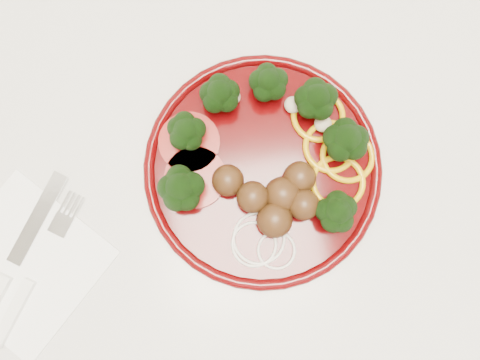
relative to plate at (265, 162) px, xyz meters
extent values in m
cube|color=silver|center=(0.16, -0.01, -0.49)|extent=(2.40, 0.60, 0.87)
cube|color=silver|center=(0.16, -0.01, -0.04)|extent=(2.40, 0.60, 0.03)
cylinder|color=#400304|center=(0.00, -0.01, -0.01)|extent=(0.29, 0.29, 0.01)
torus|color=#400304|center=(0.00, -0.01, -0.01)|extent=(0.29, 0.29, 0.01)
sphere|color=#492B12|center=(0.04, -0.03, 0.01)|extent=(0.04, 0.04, 0.04)
sphere|color=#492B12|center=(0.01, -0.04, 0.01)|extent=(0.04, 0.04, 0.04)
sphere|color=#492B12|center=(-0.05, -0.02, 0.01)|extent=(0.04, 0.04, 0.04)
sphere|color=#492B12|center=(0.03, -0.06, 0.01)|extent=(0.04, 0.04, 0.04)
sphere|color=#492B12|center=(-0.02, -0.04, 0.01)|extent=(0.04, 0.04, 0.04)
sphere|color=#492B12|center=(0.00, -0.07, 0.01)|extent=(0.04, 0.04, 0.04)
torus|color=#D49B07|center=(0.08, 0.01, -0.01)|extent=(0.07, 0.07, 0.01)
torus|color=#D49B07|center=(0.08, -0.04, -0.01)|extent=(0.07, 0.07, 0.01)
torus|color=#D49B07|center=(0.08, 0.05, -0.01)|extent=(0.07, 0.07, 0.01)
torus|color=#D49B07|center=(0.10, -0.01, -0.01)|extent=(0.07, 0.07, 0.01)
cylinder|color=#720A07|center=(-0.09, 0.04, 0.00)|extent=(0.08, 0.08, 0.01)
cylinder|color=#720A07|center=(-0.09, 0.00, 0.00)|extent=(0.08, 0.08, 0.01)
torus|color=beige|center=(-0.03, -0.10, -0.01)|extent=(0.06, 0.06, 0.00)
torus|color=beige|center=(0.00, -0.11, -0.01)|extent=(0.05, 0.05, 0.00)
torus|color=beige|center=(-0.02, -0.09, -0.01)|extent=(0.06, 0.06, 0.00)
ellipsoid|color=#C6B793|center=(0.05, 0.07, 0.00)|extent=(0.02, 0.02, 0.02)
ellipsoid|color=#C6B793|center=(-0.03, 0.09, 0.00)|extent=(0.02, 0.02, 0.02)
ellipsoid|color=#C6B793|center=(0.08, 0.04, 0.00)|extent=(0.02, 0.02, 0.02)
cube|color=white|center=(-0.31, -0.07, -0.02)|extent=(0.24, 0.24, 0.00)
cube|color=silver|center=(-0.29, -0.02, -0.01)|extent=(0.08, 0.11, 0.00)
cube|color=white|center=(-0.32, -0.13, -0.01)|extent=(0.06, 0.08, 0.01)
cube|color=silver|center=(-0.26, -0.03, -0.01)|extent=(0.03, 0.03, 0.00)
cube|color=silver|center=(-0.24, -0.02, -0.02)|extent=(0.02, 0.03, 0.00)
cube|color=silver|center=(-0.24, -0.01, -0.02)|extent=(0.02, 0.03, 0.00)
cube|color=silver|center=(-0.25, -0.01, -0.02)|extent=(0.02, 0.03, 0.00)
cube|color=silver|center=(-0.25, -0.01, -0.02)|extent=(0.02, 0.03, 0.00)
camera|label=1|loc=(-0.05, -0.09, 0.56)|focal=35.00mm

